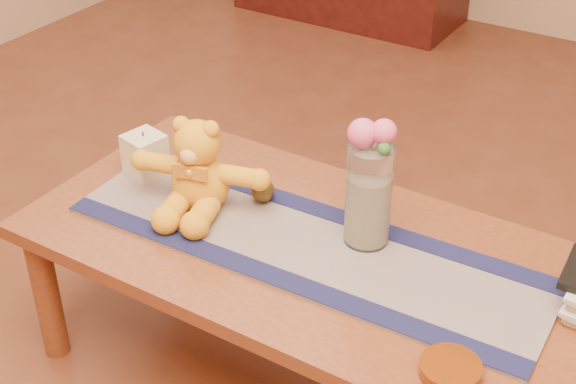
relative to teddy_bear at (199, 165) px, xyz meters
The scene contains 23 objects.
floor 0.65m from the teddy_bear, ahead, with size 5.50×5.50×0.00m, color #562818.
coffee_table_top 0.34m from the teddy_bear, ahead, with size 1.40×0.70×0.04m, color #5E2A16.
table_leg_fl 0.57m from the teddy_bear, 139.34° to the right, with size 0.07×0.07×0.41m, color #5E2A16.
table_leg_bl 0.58m from the teddy_bear, 137.98° to the left, with size 0.07×0.07×0.41m, color #5E2A16.
persian_runner 0.34m from the teddy_bear, ahead, with size 1.20×0.35×0.01m, color #1A2149.
runner_border_near 0.37m from the teddy_bear, 25.38° to the right, with size 1.20×0.06×0.00m, color #151740.
runner_border_far 0.36m from the teddy_bear, 23.82° to the left, with size 1.20×0.06×0.00m, color #151740.
teddy_bear is the anchor object (origin of this frame).
pillar_candle 0.23m from the teddy_bear, 168.70° to the left, with size 0.10×0.10×0.12m, color beige.
candle_wick 0.23m from the teddy_bear, 168.70° to the left, with size 0.00×0.00×0.01m, color black.
glass_vase 0.44m from the teddy_bear, 11.15° to the left, with size 0.11×0.11×0.26m, color silver.
potpourri_fill 0.44m from the teddy_bear, 11.15° to the left, with size 0.09×0.09×0.18m, color beige.
rose_left 0.46m from the teddy_bear, 10.35° to the left, with size 0.07×0.07×0.07m, color #DD4E83.
rose_right 0.51m from the teddy_bear, 11.16° to the left, with size 0.06×0.06×0.06m, color #DD4E83.
blue_flower_back 0.49m from the teddy_bear, 15.18° to the left, with size 0.04×0.04×0.04m, color #5755B9.
blue_flower_side 0.45m from the teddy_bear, 14.63° to the left, with size 0.04×0.04×0.04m, color #5755B9.
leaf_sprig 0.51m from the teddy_bear, ahead, with size 0.03×0.03×0.03m, color #33662D.
bronze_ball 0.18m from the teddy_bear, 37.02° to the left, with size 0.06×0.06×0.06m, color #4A3A18.
book_bottom 0.94m from the teddy_bear, ahead, with size 0.17×0.22×0.02m, color beige.
book_lower 0.94m from the teddy_bear, ahead, with size 0.16×0.22×0.02m, color beige.
book_upper 0.93m from the teddy_bear, ahead, with size 0.17×0.22×0.02m, color beige.
tv_remote 0.93m from the teddy_bear, ahead, with size 0.04×0.16×0.02m, color black.
amber_dish 0.82m from the teddy_bear, 15.70° to the right, with size 0.13×0.13×0.03m, color #BF5914.
Camera 1 is at (0.81, -1.38, 1.64)m, focal length 50.86 mm.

